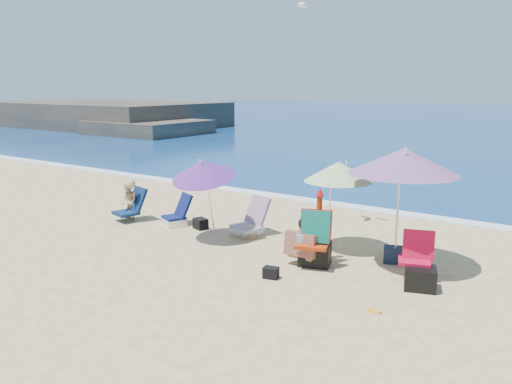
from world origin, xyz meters
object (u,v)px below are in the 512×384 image
Objects in this scene: umbrella_striped at (339,172)px; person_left at (130,201)px; camp_chair_left at (419,272)px; chair_navy at (176,217)px; umbrella_blue at (203,169)px; chair_rainbow at (249,224)px; seagull at (304,5)px; person_center at (303,242)px; furled_umbrella at (319,220)px; umbrella_turquoise at (404,161)px; camp_chair_right at (315,245)px.

person_left is at bearing -171.33° from umbrella_striped.
chair_navy is at bearing 174.53° from camp_chair_left.
umbrella_blue is (-2.59, -0.98, -0.05)m from umbrella_striped.
chair_rainbow is 1.38× the size of seagull.
person_center reaches higher than chair_navy.
chair_navy is at bearing 175.85° from furled_umbrella.
chair_navy is 1.87m from chair_rainbow.
furled_umbrella is 0.54m from person_center.
person_center reaches higher than chair_rainbow.
umbrella_turquoise is at bearing 30.92° from person_center.
umbrella_striped is at bearing 6.85° from chair_navy.
umbrella_turquoise is at bearing 129.27° from camp_chair_left.
camp_chair_left is at bearing -8.05° from furled_umbrella.
umbrella_turquoise is 1.36× the size of umbrella_blue.
umbrella_turquoise is at bearing -25.51° from seagull.
umbrella_turquoise reaches higher than furled_umbrella.
camp_chair_left is 0.99× the size of person_center.
umbrella_blue reaches higher than camp_chair_left.
chair_navy is at bearing -169.38° from chair_rainbow.
umbrella_striped reaches higher than person_left.
chair_rainbow is (-3.38, 0.17, -1.70)m from umbrella_turquoise.
umbrella_turquoise is 1.82× the size of furled_umbrella.
furled_umbrella is 1.34× the size of person_left.
camp_chair_right is at bearing -1.66° from umbrella_blue.
camp_chair_left is (4.53, -0.04, -1.25)m from umbrella_blue.
camp_chair_left is at bearing -50.73° from umbrella_turquoise.
umbrella_striped is at bearing 167.71° from umbrella_turquoise.
furled_umbrella reaches higher than camp_chair_right.
umbrella_turquoise is 2.26m from person_center.
chair_rainbow is at bearing 57.15° from umbrella_blue.
umbrella_striped is 1.60m from camp_chair_right.
person_center is (1.91, -1.05, 0.21)m from chair_rainbow.
umbrella_turquoise is 2.85× the size of camp_chair_left.
chair_navy is at bearing -178.13° from umbrella_turquoise.
furled_umbrella is at bearing -51.89° from seagull.
umbrella_blue is 2.89m from camp_chair_right.
camp_chair_left is 1.88m from camp_chair_right.
camp_chair_right is at bearing -75.29° from furled_umbrella.
furled_umbrella is (-0.01, -0.74, -0.81)m from umbrella_striped.
umbrella_striped reaches higher than chair_rainbow.
chair_navy is 3.83m from person_center.
person_center is (2.47, -0.19, -1.08)m from umbrella_blue.
camp_chair_right is 0.22m from person_center.
seagull reaches higher than person_left.
person_left is (-2.50, 0.21, -1.05)m from umbrella_blue.
umbrella_blue reaches higher than camp_chair_right.
camp_chair_right is (-1.87, -0.04, 0.11)m from camp_chair_left.
umbrella_blue is 1.66m from chair_rainbow.
chair_navy is (-5.22, -0.17, -1.73)m from umbrella_turquoise.
camp_chair_right is at bearing -8.63° from chair_navy.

